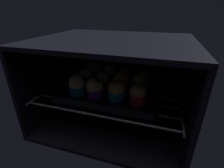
# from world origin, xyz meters

# --- Properties ---
(oven_cavity) EXTENTS (0.59, 0.47, 0.37)m
(oven_cavity) POSITION_xyz_m (0.00, 0.26, 0.17)
(oven_cavity) COLOR black
(oven_cavity) RESTS_ON ground
(oven_rack) EXTENTS (0.55, 0.42, 0.01)m
(oven_rack) POSITION_xyz_m (0.00, 0.22, 0.14)
(oven_rack) COLOR #42424C
(oven_rack) RESTS_ON oven_cavity
(baking_tray) EXTENTS (0.38, 0.30, 0.02)m
(baking_tray) POSITION_xyz_m (0.00, 0.20, 0.15)
(baking_tray) COLOR black
(baking_tray) RESTS_ON oven_rack
(muffin_row0_col0) EXTENTS (0.06, 0.06, 0.08)m
(muffin_row0_col0) POSITION_xyz_m (-0.12, 0.13, 0.19)
(muffin_row0_col0) COLOR #0C8C84
(muffin_row0_col0) RESTS_ON baking_tray
(muffin_row0_col1) EXTENTS (0.06, 0.06, 0.08)m
(muffin_row0_col1) POSITION_xyz_m (-0.04, 0.12, 0.19)
(muffin_row0_col1) COLOR #7A238C
(muffin_row0_col1) RESTS_ON baking_tray
(muffin_row0_col2) EXTENTS (0.06, 0.06, 0.08)m
(muffin_row0_col2) POSITION_xyz_m (0.04, 0.13, 0.19)
(muffin_row0_col2) COLOR #0C8C84
(muffin_row0_col2) RESTS_ON baking_tray
(muffin_row0_col3) EXTENTS (0.06, 0.06, 0.08)m
(muffin_row0_col3) POSITION_xyz_m (0.12, 0.12, 0.19)
(muffin_row0_col3) COLOR red
(muffin_row0_col3) RESTS_ON baking_tray
(muffin_row1_col0) EXTENTS (0.06, 0.06, 0.08)m
(muffin_row1_col0) POSITION_xyz_m (-0.12, 0.21, 0.19)
(muffin_row1_col0) COLOR #1928B7
(muffin_row1_col0) RESTS_ON baking_tray
(muffin_row1_col1) EXTENTS (0.06, 0.06, 0.07)m
(muffin_row1_col1) POSITION_xyz_m (-0.04, 0.20, 0.19)
(muffin_row1_col1) COLOR red
(muffin_row1_col1) RESTS_ON baking_tray
(muffin_row1_col2) EXTENTS (0.06, 0.06, 0.08)m
(muffin_row1_col2) POSITION_xyz_m (0.04, 0.20, 0.19)
(muffin_row1_col2) COLOR #1928B7
(muffin_row1_col2) RESTS_ON baking_tray
(muffin_row1_col3) EXTENTS (0.06, 0.06, 0.08)m
(muffin_row1_col3) POSITION_xyz_m (0.11, 0.21, 0.19)
(muffin_row1_col3) COLOR #7A238C
(muffin_row1_col3) RESTS_ON baking_tray
(muffin_row2_col0) EXTENTS (0.07, 0.07, 0.08)m
(muffin_row2_col0) POSITION_xyz_m (-0.11, 0.28, 0.19)
(muffin_row2_col0) COLOR #7A238C
(muffin_row2_col0) RESTS_ON baking_tray
(muffin_row2_col1) EXTENTS (0.06, 0.06, 0.08)m
(muffin_row2_col1) POSITION_xyz_m (-0.04, 0.28, 0.19)
(muffin_row2_col1) COLOR #7A238C
(muffin_row2_col1) RESTS_ON baking_tray
(muffin_row2_col2) EXTENTS (0.06, 0.06, 0.08)m
(muffin_row2_col2) POSITION_xyz_m (0.04, 0.28, 0.19)
(muffin_row2_col2) COLOR silver
(muffin_row2_col2) RESTS_ON baking_tray
(muffin_row2_col3) EXTENTS (0.06, 0.06, 0.07)m
(muffin_row2_col3) POSITION_xyz_m (0.12, 0.28, 0.19)
(muffin_row2_col3) COLOR #0C8C84
(muffin_row2_col3) RESTS_ON baking_tray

